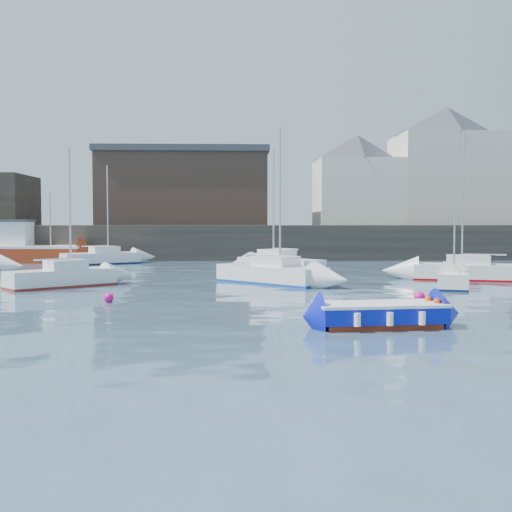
{
  "coord_description": "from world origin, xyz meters",
  "views": [
    {
      "loc": [
        -1.19,
        -21.13,
        3.24
      ],
      "look_at": [
        0.0,
        12.0,
        1.5
      ],
      "focal_mm": 45.0,
      "sensor_mm": 36.0,
      "label": 1
    }
  ],
  "objects_px": {
    "fishing_boat": "(28,249)",
    "sailboat_f": "(280,265)",
    "buoy_far": "(284,275)",
    "sailboat_b": "(271,273)",
    "blue_dinghy": "(380,314)",
    "sailboat_c": "(454,278)",
    "sailboat_a": "(62,277)",
    "buoy_near": "(109,302)",
    "sailboat_h": "(101,258)",
    "sailboat_d": "(473,271)",
    "buoy_mid": "(419,302)"
  },
  "relations": [
    {
      "from": "fishing_boat",
      "to": "sailboat_d",
      "type": "height_order",
      "value": "sailboat_d"
    },
    {
      "from": "fishing_boat",
      "to": "sailboat_h",
      "type": "height_order",
      "value": "sailboat_h"
    },
    {
      "from": "blue_dinghy",
      "to": "sailboat_h",
      "type": "bearing_deg",
      "value": 115.78
    },
    {
      "from": "fishing_boat",
      "to": "sailboat_a",
      "type": "distance_m",
      "value": 21.79
    },
    {
      "from": "fishing_boat",
      "to": "sailboat_f",
      "type": "bearing_deg",
      "value": -32.92
    },
    {
      "from": "sailboat_h",
      "to": "buoy_near",
      "type": "distance_m",
      "value": 24.62
    },
    {
      "from": "sailboat_f",
      "to": "sailboat_h",
      "type": "relative_size",
      "value": 1.03
    },
    {
      "from": "fishing_boat",
      "to": "sailboat_c",
      "type": "distance_m",
      "value": 34.85
    },
    {
      "from": "blue_dinghy",
      "to": "sailboat_d",
      "type": "distance_m",
      "value": 18.13
    },
    {
      "from": "sailboat_c",
      "to": "buoy_far",
      "type": "height_order",
      "value": "sailboat_c"
    },
    {
      "from": "sailboat_h",
      "to": "buoy_far",
      "type": "distance_m",
      "value": 17.17
    },
    {
      "from": "sailboat_f",
      "to": "buoy_near",
      "type": "bearing_deg",
      "value": -119.88
    },
    {
      "from": "sailboat_a",
      "to": "buoy_near",
      "type": "relative_size",
      "value": 17.31
    },
    {
      "from": "sailboat_a",
      "to": "sailboat_c",
      "type": "xyz_separation_m",
      "value": [
        19.62,
        -0.93,
        -0.05
      ]
    },
    {
      "from": "sailboat_b",
      "to": "sailboat_h",
      "type": "xyz_separation_m",
      "value": [
        -12.29,
        16.3,
        -0.03
      ]
    },
    {
      "from": "sailboat_a",
      "to": "sailboat_c",
      "type": "relative_size",
      "value": 1.2
    },
    {
      "from": "fishing_boat",
      "to": "sailboat_h",
      "type": "distance_m",
      "value": 6.92
    },
    {
      "from": "sailboat_b",
      "to": "buoy_far",
      "type": "bearing_deg",
      "value": 78.68
    },
    {
      "from": "sailboat_a",
      "to": "sailboat_f",
      "type": "relative_size",
      "value": 0.88
    },
    {
      "from": "sailboat_d",
      "to": "sailboat_f",
      "type": "height_order",
      "value": "sailboat_d"
    },
    {
      "from": "blue_dinghy",
      "to": "fishing_boat",
      "type": "bearing_deg",
      "value": 122.65
    },
    {
      "from": "fishing_boat",
      "to": "sailboat_b",
      "type": "relative_size",
      "value": 1.05
    },
    {
      "from": "blue_dinghy",
      "to": "fishing_boat",
      "type": "height_order",
      "value": "fishing_boat"
    },
    {
      "from": "sailboat_d",
      "to": "buoy_near",
      "type": "relative_size",
      "value": 20.71
    },
    {
      "from": "blue_dinghy",
      "to": "fishing_boat",
      "type": "distance_m",
      "value": 39.31
    },
    {
      "from": "buoy_mid",
      "to": "buoy_far",
      "type": "height_order",
      "value": "buoy_mid"
    },
    {
      "from": "blue_dinghy",
      "to": "sailboat_a",
      "type": "distance_m",
      "value": 18.39
    },
    {
      "from": "sailboat_h",
      "to": "sailboat_c",
      "type": "bearing_deg",
      "value": -41.31
    },
    {
      "from": "blue_dinghy",
      "to": "sailboat_c",
      "type": "relative_size",
      "value": 0.7
    },
    {
      "from": "sailboat_h",
      "to": "buoy_mid",
      "type": "relative_size",
      "value": 16.77
    },
    {
      "from": "sailboat_c",
      "to": "buoy_mid",
      "type": "relative_size",
      "value": 12.73
    },
    {
      "from": "sailboat_a",
      "to": "sailboat_c",
      "type": "height_order",
      "value": "sailboat_a"
    },
    {
      "from": "blue_dinghy",
      "to": "sailboat_c",
      "type": "distance_m",
      "value": 13.57
    },
    {
      "from": "blue_dinghy",
      "to": "fishing_boat",
      "type": "xyz_separation_m",
      "value": [
        -21.21,
        33.1,
        0.66
      ]
    },
    {
      "from": "sailboat_c",
      "to": "fishing_boat",
      "type": "bearing_deg",
      "value": 142.59
    },
    {
      "from": "fishing_boat",
      "to": "buoy_far",
      "type": "xyz_separation_m",
      "value": [
        19.83,
        -13.22,
        -1.08
      ]
    },
    {
      "from": "sailboat_f",
      "to": "sailboat_h",
      "type": "height_order",
      "value": "sailboat_f"
    },
    {
      "from": "sailboat_f",
      "to": "sailboat_h",
      "type": "xyz_separation_m",
      "value": [
        -13.16,
        10.19,
        -0.06
      ]
    },
    {
      "from": "sailboat_a",
      "to": "sailboat_c",
      "type": "distance_m",
      "value": 19.64
    },
    {
      "from": "sailboat_b",
      "to": "buoy_near",
      "type": "distance_m",
      "value": 10.53
    },
    {
      "from": "fishing_boat",
      "to": "sailboat_c",
      "type": "height_order",
      "value": "sailboat_c"
    },
    {
      "from": "blue_dinghy",
      "to": "buoy_near",
      "type": "relative_size",
      "value": 10.14
    },
    {
      "from": "buoy_near",
      "to": "sailboat_f",
      "type": "bearing_deg",
      "value": 60.12
    },
    {
      "from": "sailboat_d",
      "to": "sailboat_h",
      "type": "height_order",
      "value": "sailboat_d"
    },
    {
      "from": "sailboat_f",
      "to": "sailboat_d",
      "type": "bearing_deg",
      "value": -23.69
    },
    {
      "from": "sailboat_h",
      "to": "buoy_far",
      "type": "xyz_separation_m",
      "value": [
        13.4,
        -10.73,
        -0.5
      ]
    },
    {
      "from": "fishing_boat",
      "to": "buoy_far",
      "type": "relative_size",
      "value": 24.07
    },
    {
      "from": "buoy_mid",
      "to": "blue_dinghy",
      "type": "bearing_deg",
      "value": -116.56
    },
    {
      "from": "fishing_boat",
      "to": "sailboat_f",
      "type": "relative_size",
      "value": 1.08
    },
    {
      "from": "sailboat_d",
      "to": "buoy_near",
      "type": "bearing_deg",
      "value": -153.44
    }
  ]
}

